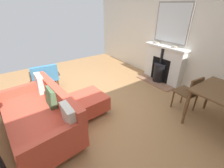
{
  "coord_description": "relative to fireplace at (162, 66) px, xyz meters",
  "views": [
    {
      "loc": [
        1.04,
        2.79,
        2.04
      ],
      "look_at": [
        -0.55,
        0.53,
        0.57
      ],
      "focal_mm": 24.15,
      "sensor_mm": 36.0,
      "label": 1
    }
  ],
  "objects": [
    {
      "name": "mirror_over_mantel",
      "position": [
        -0.12,
        0.0,
        1.14
      ],
      "size": [
        0.04,
        0.99,
        1.0
      ],
      "color": "gray"
    },
    {
      "name": "mantel_bowl_near",
      "position": [
        -0.03,
        -0.34,
        0.6
      ],
      "size": [
        0.17,
        0.17,
        0.04
      ],
      "color": "#9E9384",
      "rests_on": "fireplace"
    },
    {
      "name": "ottoman",
      "position": [
        2.44,
        0.11,
        -0.23
      ],
      "size": [
        0.7,
        0.7,
        0.4
      ],
      "color": "#B2B2B7",
      "rests_on": "ground"
    },
    {
      "name": "fireplace",
      "position": [
        0.0,
        0.0,
        0.0
      ],
      "size": [
        0.56,
        1.27,
        1.05
      ],
      "color": "#93664C",
      "rests_on": "ground"
    },
    {
      "name": "dining_chair_near_fireplace",
      "position": [
        0.73,
        1.27,
        0.01
      ],
      "size": [
        0.44,
        0.44,
        0.8
      ],
      "color": "brown",
      "rests_on": "ground"
    },
    {
      "name": "wall_left",
      "position": [
        -0.21,
        -0.29,
        0.89
      ],
      "size": [
        0.12,
        6.08,
        2.73
      ],
      "primitive_type": "cube",
      "color": "silver",
      "rests_on": "ground"
    },
    {
      "name": "mantel_bowl_far",
      "position": [
        -0.03,
        0.26,
        0.6
      ],
      "size": [
        0.14,
        0.14,
        0.05
      ],
      "color": "#9E9384",
      "rests_on": "fireplace"
    },
    {
      "name": "sofa",
      "position": [
        3.35,
        0.15,
        -0.12
      ],
      "size": [
        1.07,
        1.83,
        0.81
      ],
      "color": "#B2B2B7",
      "rests_on": "ground"
    },
    {
      "name": "ground_plane",
      "position": [
        2.48,
        -0.29,
        -0.47
      ],
      "size": [
        5.38,
        6.08,
        0.01
      ],
      "primitive_type": "cube",
      "color": "#A87A4C"
    },
    {
      "name": "armchair_accent",
      "position": [
        2.93,
        -1.29,
        -0.02
      ],
      "size": [
        0.72,
        0.63,
        0.77
      ],
      "color": "#4C3321",
      "rests_on": "ground"
    }
  ]
}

